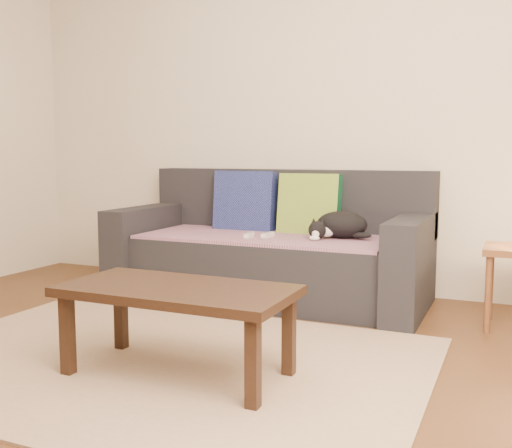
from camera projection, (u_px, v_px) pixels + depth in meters
name	position (u px, v px, depth m)	size (l,w,h in m)	color
ground	(139.00, 372.00, 2.71)	(4.50, 4.50, 0.00)	brown
back_wall	(294.00, 110.00, 4.38)	(4.50, 0.04, 2.60)	beige
sofa	(271.00, 253.00, 4.10)	(2.10, 0.94, 0.87)	#232328
throw_blanket	(266.00, 237.00, 4.01)	(1.66, 0.74, 0.02)	#492A4F
cushion_navy	(245.00, 203.00, 4.33)	(0.45, 0.11, 0.45)	#0F1141
cushion_green	(309.00, 205.00, 4.13)	(0.43, 0.11, 0.43)	#0B4B2E
cat	(340.00, 225.00, 3.87)	(0.40, 0.36, 0.18)	black
wii_remote_a	(249.00, 235.00, 3.90)	(0.15, 0.04, 0.03)	white
wii_remote_b	(268.00, 235.00, 3.91)	(0.15, 0.04, 0.03)	white
rug	(157.00, 360.00, 2.85)	(2.50, 1.80, 0.01)	tan
coffee_table	(177.00, 298.00, 2.62)	(1.02, 0.51, 0.41)	black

